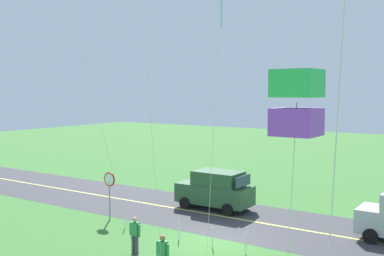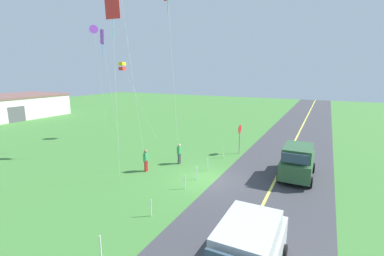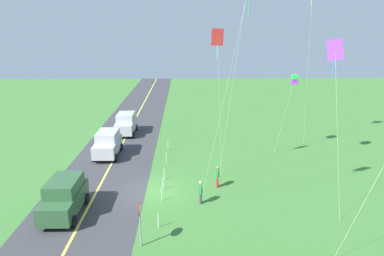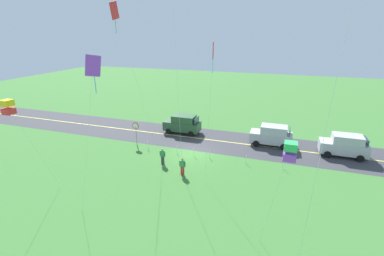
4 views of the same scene
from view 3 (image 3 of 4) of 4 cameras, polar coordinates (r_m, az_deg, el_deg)
name	(u,v)px [view 3 (image 3 of 4)]	position (r m, az deg, el deg)	size (l,w,h in m)	color
ground_plane	(153,192)	(25.52, -6.32, -10.26)	(120.00, 120.00, 0.10)	#3D7533
asphalt_road	(96,192)	(26.15, -15.22, -9.96)	(120.00, 7.00, 0.00)	#38383D
road_centre_stripe	(96,192)	(26.15, -15.22, -9.96)	(120.00, 0.16, 0.00)	#E5E04C
car_suv_foreground	(64,197)	(23.39, -20.02, -10.43)	(4.40, 2.12, 2.24)	#2D5633
car_parked_west_near	(108,143)	(32.71, -13.51, -2.44)	(4.40, 2.12, 2.24)	#B7B7BC
car_parked_west_far	(126,123)	(39.21, -10.67, 0.73)	(4.40, 2.12, 2.24)	#B7B7BC
stop_sign	(140,215)	(18.91, -8.44, -13.85)	(0.76, 0.08, 2.56)	gray
person_adult_near	(217,176)	(25.73, 4.13, -7.75)	(0.58, 0.22, 1.60)	red
person_adult_companion	(201,191)	(23.37, 1.40, -10.22)	(0.58, 0.22, 1.60)	#3F3F47
kite_yellow_high	(218,40)	(26.11, 4.16, 14.01)	(0.44, 0.95, 11.16)	silver
kite_green_far	(335,53)	(22.33, 22.19, 11.13)	(2.24, 1.04, 10.60)	silver
kite_pink_drift	(295,79)	(33.45, 16.28, 7.56)	(1.24, 1.99, 7.16)	silver
fence_post_0	(168,146)	(33.52, -3.92, -2.85)	(0.05, 0.05, 0.90)	silver
fence_post_1	(166,158)	(30.38, -4.17, -4.84)	(0.05, 0.05, 0.90)	silver
fence_post_2	(164,174)	(27.10, -4.51, -7.46)	(0.05, 0.05, 0.90)	silver
fence_post_3	(163,183)	(25.59, -4.70, -8.90)	(0.05, 0.05, 0.90)	silver
fence_post_4	(162,195)	(23.96, -4.94, -10.70)	(0.05, 0.05, 0.90)	silver
fence_post_5	(158,221)	(21.05, -5.48, -14.70)	(0.05, 0.05, 0.90)	silver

